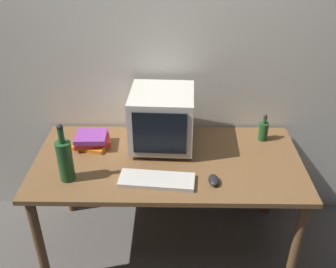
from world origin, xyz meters
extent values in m
plane|color=#56514C|center=(0.00, 0.00, 0.00)|extent=(6.00, 6.00, 0.00)
cube|color=silver|center=(0.00, 0.45, 1.25)|extent=(4.00, 0.08, 2.50)
cube|color=brown|center=(0.00, 0.00, 0.69)|extent=(1.62, 0.79, 0.03)
cylinder|color=brown|center=(-0.75, -0.33, 0.34)|extent=(0.06, 0.06, 0.68)
cylinder|color=brown|center=(0.75, -0.33, 0.34)|extent=(0.06, 0.06, 0.68)
cylinder|color=brown|center=(-0.75, 0.33, 0.34)|extent=(0.06, 0.06, 0.68)
cylinder|color=brown|center=(0.75, 0.33, 0.34)|extent=(0.06, 0.06, 0.68)
cube|color=beige|center=(-0.04, 0.16, 0.72)|extent=(0.29, 0.25, 0.03)
cube|color=beige|center=(-0.04, 0.16, 0.91)|extent=(0.40, 0.40, 0.34)
cube|color=black|center=(-0.05, -0.03, 0.91)|extent=(0.31, 0.02, 0.27)
cube|color=beige|center=(-0.06, -0.22, 0.72)|extent=(0.43, 0.19, 0.02)
ellipsoid|color=black|center=(0.26, -0.22, 0.73)|extent=(0.07, 0.10, 0.04)
cylinder|color=#1E4C23|center=(-0.56, -0.20, 0.83)|extent=(0.09, 0.09, 0.24)
cylinder|color=#1E4C23|center=(-0.56, -0.20, 0.99)|extent=(0.03, 0.03, 0.08)
sphere|color=#262626|center=(-0.56, -0.20, 1.04)|extent=(0.04, 0.04, 0.04)
cylinder|color=#1E4C23|center=(0.62, 0.24, 0.77)|extent=(0.06, 0.06, 0.12)
cylinder|color=#1E4C23|center=(0.62, 0.24, 0.85)|extent=(0.02, 0.02, 0.04)
sphere|color=#262626|center=(0.62, 0.24, 0.88)|extent=(0.03, 0.03, 0.03)
cube|color=orange|center=(-0.49, 0.12, 0.72)|extent=(0.23, 0.17, 0.03)
cube|color=red|center=(-0.48, 0.13, 0.75)|extent=(0.25, 0.17, 0.03)
cube|color=#843893|center=(-0.49, 0.14, 0.78)|extent=(0.20, 0.17, 0.03)
camera|label=1|loc=(0.03, -1.92, 2.04)|focal=41.14mm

